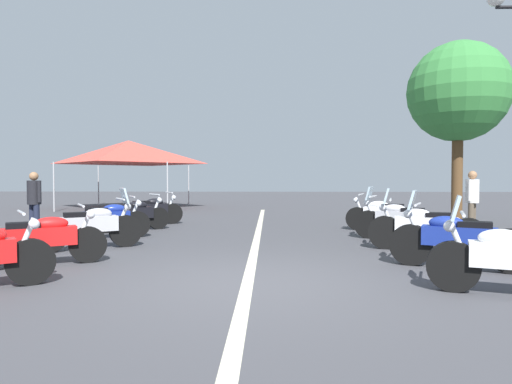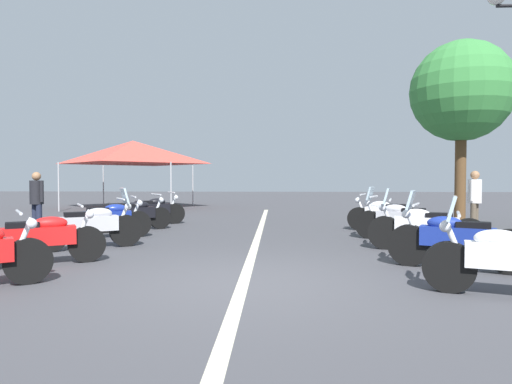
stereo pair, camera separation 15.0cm
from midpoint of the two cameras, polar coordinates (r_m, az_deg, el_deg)
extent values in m
plane|color=#424247|center=(6.01, -0.97, -11.83)|extent=(80.00, 80.00, 0.00)
cube|color=beige|center=(10.18, 0.55, -6.17)|extent=(18.99, 0.16, 0.01)
cylinder|color=black|center=(6.64, -26.94, -8.01)|extent=(0.47, 0.58, 0.61)
cylinder|color=silver|center=(6.59, -27.50, -5.45)|extent=(0.23, 0.28, 0.58)
cylinder|color=silver|center=(6.55, -27.89, -2.34)|extent=(0.53, 0.39, 0.04)
sphere|color=silver|center=(6.58, -26.57, -3.70)|extent=(0.14, 0.14, 0.14)
cylinder|color=black|center=(7.96, -20.62, -6.35)|extent=(0.43, 0.59, 0.60)
cube|color=red|center=(7.88, -25.98, -5.19)|extent=(0.81, 1.11, 0.30)
ellipsoid|color=red|center=(7.86, -24.69, -3.72)|extent=(0.49, 0.58, 0.22)
cube|color=black|center=(7.85, -27.60, -3.91)|extent=(0.47, 0.55, 0.12)
cylinder|color=silver|center=(7.92, -21.08, -4.22)|extent=(0.21, 0.28, 0.58)
cylinder|color=silver|center=(7.88, -21.39, -1.62)|extent=(0.55, 0.35, 0.04)
sphere|color=silver|center=(7.91, -20.30, -2.76)|extent=(0.14, 0.14, 0.14)
cylinder|color=silver|center=(8.09, -29.16, -6.99)|extent=(0.35, 0.51, 0.08)
cylinder|color=black|center=(9.51, -16.13, -4.84)|extent=(0.47, 0.63, 0.66)
cylinder|color=black|center=(9.26, -24.77, -5.11)|extent=(0.47, 0.63, 0.66)
cube|color=silver|center=(9.34, -20.41, -3.89)|extent=(0.83, 1.06, 0.30)
ellipsoid|color=silver|center=(9.36, -19.34, -2.64)|extent=(0.50, 0.58, 0.22)
cube|color=black|center=(9.29, -21.76, -2.82)|extent=(0.48, 0.54, 0.12)
cylinder|color=silver|center=(9.46, -16.50, -3.05)|extent=(0.22, 0.28, 0.58)
cylinder|color=silver|center=(9.43, -16.76, -0.87)|extent=(0.54, 0.37, 0.04)
sphere|color=silver|center=(9.48, -15.87, -1.82)|extent=(0.14, 0.14, 0.14)
cylinder|color=silver|center=(9.49, -23.14, -5.53)|extent=(0.37, 0.51, 0.08)
cube|color=silver|center=(9.45, -16.29, -0.44)|extent=(0.37, 0.30, 0.32)
cylinder|color=black|center=(10.96, -14.73, -4.02)|extent=(0.41, 0.62, 0.63)
cylinder|color=black|center=(10.82, -22.01, -4.17)|extent=(0.41, 0.62, 0.63)
cube|color=navy|center=(10.85, -18.35, -3.16)|extent=(0.73, 1.07, 0.30)
ellipsoid|color=navy|center=(10.86, -17.42, -2.09)|extent=(0.47, 0.58, 0.22)
cube|color=black|center=(10.82, -19.52, -2.23)|extent=(0.45, 0.55, 0.12)
cylinder|color=silver|center=(10.93, -15.05, -2.46)|extent=(0.19, 0.29, 0.58)
cylinder|color=silver|center=(10.90, -15.27, -0.58)|extent=(0.57, 0.32, 0.04)
sphere|color=silver|center=(10.93, -14.49, -1.41)|extent=(0.14, 0.14, 0.14)
cylinder|color=silver|center=(11.02, -20.60, -4.54)|extent=(0.32, 0.53, 0.08)
cylinder|color=black|center=(12.54, -12.07, -3.33)|extent=(0.49, 0.56, 0.61)
cylinder|color=black|center=(12.00, -18.79, -3.61)|extent=(0.49, 0.56, 0.61)
cube|color=black|center=(12.23, -15.36, -2.63)|extent=(0.95, 1.09, 0.30)
ellipsoid|color=black|center=(12.28, -14.59, -1.67)|extent=(0.53, 0.57, 0.22)
cube|color=black|center=(12.14, -16.34, -1.82)|extent=(0.50, 0.54, 0.12)
cylinder|color=silver|center=(12.49, -12.33, -1.97)|extent=(0.24, 0.27, 0.58)
cylinder|color=silver|center=(12.45, -12.51, -0.32)|extent=(0.51, 0.42, 0.04)
sphere|color=silver|center=(12.52, -11.88, -1.04)|extent=(0.14, 0.14, 0.14)
cylinder|color=silver|center=(12.27, -17.67, -3.91)|extent=(0.41, 0.48, 0.08)
cylinder|color=black|center=(13.89, -10.23, -2.78)|extent=(0.44, 0.61, 0.63)
cylinder|color=black|center=(13.51, -16.19, -2.95)|extent=(0.44, 0.61, 0.63)
cube|color=black|center=(13.67, -13.17, -2.11)|extent=(0.81, 1.10, 0.30)
ellipsoid|color=black|center=(13.71, -12.45, -1.26)|extent=(0.49, 0.58, 0.22)
cube|color=black|center=(13.61, -14.07, -1.38)|extent=(0.47, 0.55, 0.12)
cylinder|color=silver|center=(13.86, -10.47, -1.55)|extent=(0.21, 0.28, 0.58)
cylinder|color=silver|center=(13.83, -10.64, -0.06)|extent=(0.55, 0.35, 0.04)
sphere|color=silver|center=(13.88, -10.04, -0.71)|extent=(0.14, 0.14, 0.14)
cylinder|color=silver|center=(13.76, -15.14, -3.25)|extent=(0.35, 0.51, 0.08)
cylinder|color=black|center=(6.04, 24.46, -8.86)|extent=(0.36, 0.64, 0.63)
ellipsoid|color=white|center=(6.01, 29.56, -5.31)|extent=(0.43, 0.58, 0.22)
cylinder|color=silver|center=(5.99, 25.07, -6.04)|extent=(0.17, 0.30, 0.58)
cylinder|color=silver|center=(5.95, 25.50, -2.61)|extent=(0.59, 0.26, 0.04)
sphere|color=silver|center=(5.96, 24.04, -4.13)|extent=(0.14, 0.14, 0.14)
cube|color=silver|center=(5.95, 24.74, -1.93)|extent=(0.38, 0.24, 0.32)
cylinder|color=black|center=(7.58, 19.81, -6.51)|extent=(0.41, 0.67, 0.67)
cylinder|color=black|center=(7.53, 30.63, -6.72)|extent=(0.41, 0.67, 0.67)
cube|color=navy|center=(7.50, 25.22, -5.28)|extent=(0.71, 1.09, 0.30)
ellipsoid|color=navy|center=(7.48, 23.86, -3.73)|extent=(0.45, 0.58, 0.22)
cube|color=black|center=(7.47, 26.93, -3.94)|extent=(0.44, 0.54, 0.12)
cylinder|color=silver|center=(7.54, 20.29, -4.26)|extent=(0.19, 0.29, 0.58)
cylinder|color=silver|center=(7.50, 20.62, -1.54)|extent=(0.58, 0.30, 0.04)
sphere|color=silver|center=(7.53, 19.48, -2.73)|extent=(0.14, 0.14, 0.14)
cylinder|color=silver|center=(7.35, 28.47, -7.67)|extent=(0.30, 0.53, 0.08)
cube|color=silver|center=(7.51, 20.02, -0.99)|extent=(0.38, 0.26, 0.32)
cylinder|color=black|center=(9.16, 16.85, -5.08)|extent=(0.32, 0.68, 0.66)
cylinder|color=black|center=(9.24, 26.44, -5.13)|extent=(0.32, 0.68, 0.66)
cube|color=white|center=(9.15, 21.68, -4.00)|extent=(0.59, 1.20, 0.30)
ellipsoid|color=white|center=(9.12, 20.56, -2.74)|extent=(0.39, 0.57, 0.22)
cube|color=black|center=(9.15, 23.07, -2.89)|extent=(0.38, 0.53, 0.12)
cylinder|color=silver|center=(9.13, 17.24, -3.21)|extent=(0.15, 0.30, 0.58)
cylinder|color=silver|center=(9.10, 17.52, -0.95)|extent=(0.61, 0.21, 0.04)
sphere|color=silver|center=(9.11, 16.56, -1.95)|extent=(0.14, 0.14, 0.14)
cylinder|color=silver|center=(9.04, 24.65, -5.89)|extent=(0.23, 0.55, 0.08)
cube|color=silver|center=(9.10, 17.02, -0.51)|extent=(0.38, 0.22, 0.32)
cylinder|color=black|center=(10.66, 14.90, -4.11)|extent=(0.42, 0.65, 0.66)
cylinder|color=black|center=(10.38, 23.21, -4.35)|extent=(0.42, 0.65, 0.66)
cube|color=silver|center=(10.48, 19.01, -3.26)|extent=(0.78, 1.18, 0.30)
ellipsoid|color=silver|center=(10.50, 18.05, -2.14)|extent=(0.47, 0.58, 0.22)
cube|color=black|center=(10.43, 20.21, -2.30)|extent=(0.45, 0.55, 0.12)
cylinder|color=silver|center=(10.62, 15.22, -2.51)|extent=(0.19, 0.29, 0.58)
cylinder|color=silver|center=(10.59, 15.45, -0.57)|extent=(0.57, 0.32, 0.04)
sphere|color=silver|center=(10.63, 14.66, -1.42)|extent=(0.14, 0.14, 0.14)
cylinder|color=silver|center=(10.26, 21.37, -4.96)|extent=(0.32, 0.53, 0.08)
cube|color=silver|center=(10.61, 15.03, -0.18)|extent=(0.38, 0.27, 0.32)
cylinder|color=black|center=(12.31, 13.59, -3.38)|extent=(0.37, 0.63, 0.63)
cylinder|color=black|center=(12.09, 20.50, -3.54)|extent=(0.37, 0.63, 0.63)
cube|color=white|center=(12.16, 17.02, -2.62)|extent=(0.70, 1.15, 0.30)
ellipsoid|color=white|center=(12.18, 16.19, -1.67)|extent=(0.44, 0.58, 0.22)
cube|color=black|center=(12.12, 18.06, -1.79)|extent=(0.43, 0.54, 0.12)
cylinder|color=silver|center=(12.27, 13.88, -1.99)|extent=(0.18, 0.29, 0.58)
cylinder|color=silver|center=(12.24, 14.08, -0.32)|extent=(0.59, 0.28, 0.04)
sphere|color=silver|center=(12.28, 13.38, -1.05)|extent=(0.14, 0.14, 0.14)
cylinder|color=silver|center=(11.95, 19.00, -4.04)|extent=(0.29, 0.54, 0.08)
cube|color=orange|center=(10.86, 24.43, -5.77)|extent=(0.36, 0.36, 0.03)
cone|color=orange|center=(10.83, 24.45, -4.19)|extent=(0.26, 0.26, 0.60)
cylinder|color=white|center=(10.83, 24.45, -4.06)|extent=(0.19, 0.19, 0.07)
cylinder|color=brown|center=(12.27, 26.71, -3.16)|extent=(0.14, 0.14, 0.79)
cylinder|color=brown|center=(12.44, 26.93, -3.09)|extent=(0.14, 0.14, 0.79)
cylinder|color=silver|center=(12.31, 26.87, 0.09)|extent=(0.32, 0.32, 0.59)
cylinder|color=silver|center=(12.10, 26.59, 0.21)|extent=(0.09, 0.09, 0.54)
cylinder|color=silver|center=(12.53, 27.14, 0.25)|extent=(0.09, 0.09, 0.54)
sphere|color=#9E704C|center=(12.31, 26.89, 1.98)|extent=(0.21, 0.21, 0.21)
cylinder|color=#1E2338|center=(12.01, -26.03, -3.29)|extent=(0.14, 0.14, 0.78)
cylinder|color=#1E2338|center=(12.17, -26.48, -3.23)|extent=(0.14, 0.14, 0.78)
cylinder|color=black|center=(12.05, -26.30, -0.04)|extent=(0.32, 0.32, 0.58)
cylinder|color=black|center=(11.86, -25.75, 0.08)|extent=(0.09, 0.09, 0.52)
cylinder|color=black|center=(12.24, -26.84, 0.12)|extent=(0.09, 0.09, 0.52)
sphere|color=#9E704C|center=(12.05, -26.33, 1.85)|extent=(0.21, 0.21, 0.21)
cylinder|color=brown|center=(14.68, 25.29, 1.93)|extent=(0.32, 0.32, 2.99)
sphere|color=#38843D|center=(14.91, 25.43, 11.75)|extent=(3.01, 3.01, 3.01)
pyramid|color=#E54C3F|center=(21.71, -15.53, 5.00)|extent=(5.36, 5.36, 1.10)
cylinder|color=#B2B2B7|center=(24.76, -19.06, 0.86)|extent=(0.06, 0.06, 2.10)
cylinder|color=#B2B2B7|center=(23.41, -8.03, 0.89)|extent=(0.06, 0.06, 2.10)
cylinder|color=#B2B2B7|center=(20.36, -24.08, 0.62)|extent=(0.06, 0.06, 2.10)
cylinder|color=#B2B2B7|center=(18.70, -10.76, 0.65)|extent=(0.06, 0.06, 2.10)
camera|label=1|loc=(0.07, -87.36, 0.08)|focal=30.78mm
camera|label=2|loc=(0.07, 92.64, -0.08)|focal=30.78mm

